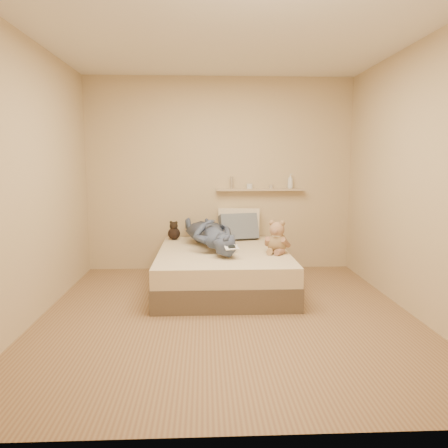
{
  "coord_description": "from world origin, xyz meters",
  "views": [
    {
      "loc": [
        -0.22,
        -4.07,
        1.47
      ],
      "look_at": [
        0.0,
        0.65,
        0.8
      ],
      "focal_mm": 35.0,
      "sensor_mm": 36.0,
      "label": 1
    }
  ],
  "objects_px": {
    "teddy_bear": "(277,240)",
    "pillow_cream": "(239,223)",
    "bed": "(223,269)",
    "dark_plush": "(174,232)",
    "game_console": "(231,247)",
    "pillow_grey": "(239,227)",
    "wall_shelf": "(260,190)",
    "person": "(210,233)"
  },
  "relations": [
    {
      "from": "bed",
      "to": "pillow_cream",
      "type": "bearing_deg",
      "value": 73.02
    },
    {
      "from": "teddy_bear",
      "to": "pillow_cream",
      "type": "height_order",
      "value": "pillow_cream"
    },
    {
      "from": "dark_plush",
      "to": "teddy_bear",
      "type": "bearing_deg",
      "value": -37.2
    },
    {
      "from": "bed",
      "to": "dark_plush",
      "type": "xyz_separation_m",
      "value": [
        -0.62,
        0.73,
        0.33
      ]
    },
    {
      "from": "game_console",
      "to": "wall_shelf",
      "type": "xyz_separation_m",
      "value": [
        0.48,
        1.42,
        0.52
      ]
    },
    {
      "from": "dark_plush",
      "to": "person",
      "type": "relative_size",
      "value": 0.17
    },
    {
      "from": "teddy_bear",
      "to": "pillow_grey",
      "type": "xyz_separation_m",
      "value": [
        -0.36,
        0.88,
        0.01
      ]
    },
    {
      "from": "game_console",
      "to": "dark_plush",
      "type": "bearing_deg",
      "value": 118.94
    },
    {
      "from": "pillow_grey",
      "to": "pillow_cream",
      "type": "bearing_deg",
      "value": 83.88
    },
    {
      "from": "game_console",
      "to": "wall_shelf",
      "type": "height_order",
      "value": "wall_shelf"
    },
    {
      "from": "person",
      "to": "wall_shelf",
      "type": "xyz_separation_m",
      "value": [
        0.7,
        0.72,
        0.48
      ]
    },
    {
      "from": "game_console",
      "to": "teddy_bear",
      "type": "height_order",
      "value": "teddy_bear"
    },
    {
      "from": "dark_plush",
      "to": "pillow_grey",
      "type": "xyz_separation_m",
      "value": [
        0.86,
        -0.04,
        0.06
      ]
    },
    {
      "from": "teddy_bear",
      "to": "pillow_grey",
      "type": "height_order",
      "value": "teddy_bear"
    },
    {
      "from": "bed",
      "to": "wall_shelf",
      "type": "xyz_separation_m",
      "value": [
        0.55,
        0.91,
        0.88
      ]
    },
    {
      "from": "teddy_bear",
      "to": "dark_plush",
      "type": "height_order",
      "value": "teddy_bear"
    },
    {
      "from": "pillow_cream",
      "to": "game_console",
      "type": "bearing_deg",
      "value": -97.88
    },
    {
      "from": "pillow_cream",
      "to": "wall_shelf",
      "type": "height_order",
      "value": "wall_shelf"
    },
    {
      "from": "teddy_bear",
      "to": "wall_shelf",
      "type": "height_order",
      "value": "wall_shelf"
    },
    {
      "from": "pillow_grey",
      "to": "wall_shelf",
      "type": "xyz_separation_m",
      "value": [
        0.31,
        0.22,
        0.48
      ]
    },
    {
      "from": "bed",
      "to": "dark_plush",
      "type": "bearing_deg",
      "value": 130.09
    },
    {
      "from": "game_console",
      "to": "pillow_cream",
      "type": "relative_size",
      "value": 0.3
    },
    {
      "from": "pillow_cream",
      "to": "person",
      "type": "height_order",
      "value": "pillow_cream"
    },
    {
      "from": "pillow_grey",
      "to": "game_console",
      "type": "bearing_deg",
      "value": -98.08
    },
    {
      "from": "game_console",
      "to": "pillow_grey",
      "type": "bearing_deg",
      "value": 81.92
    },
    {
      "from": "teddy_bear",
      "to": "wall_shelf",
      "type": "relative_size",
      "value": 0.32
    },
    {
      "from": "bed",
      "to": "teddy_bear",
      "type": "height_order",
      "value": "teddy_bear"
    },
    {
      "from": "teddy_bear",
      "to": "pillow_cream",
      "type": "bearing_deg",
      "value": 108.8
    },
    {
      "from": "teddy_bear",
      "to": "pillow_grey",
      "type": "distance_m",
      "value": 0.95
    },
    {
      "from": "wall_shelf",
      "to": "teddy_bear",
      "type": "bearing_deg",
      "value": -87.34
    },
    {
      "from": "dark_plush",
      "to": "pillow_grey",
      "type": "distance_m",
      "value": 0.86
    },
    {
      "from": "bed",
      "to": "game_console",
      "type": "distance_m",
      "value": 0.63
    },
    {
      "from": "teddy_bear",
      "to": "dark_plush",
      "type": "bearing_deg",
      "value": 142.8
    },
    {
      "from": "wall_shelf",
      "to": "bed",
      "type": "bearing_deg",
      "value": -121.18
    },
    {
      "from": "bed",
      "to": "pillow_cream",
      "type": "height_order",
      "value": "pillow_cream"
    },
    {
      "from": "pillow_grey",
      "to": "wall_shelf",
      "type": "height_order",
      "value": "wall_shelf"
    },
    {
      "from": "dark_plush",
      "to": "wall_shelf",
      "type": "height_order",
      "value": "wall_shelf"
    },
    {
      "from": "game_console",
      "to": "wall_shelf",
      "type": "distance_m",
      "value": 1.58
    },
    {
      "from": "game_console",
      "to": "dark_plush",
      "type": "height_order",
      "value": "dark_plush"
    },
    {
      "from": "pillow_grey",
      "to": "person",
      "type": "distance_m",
      "value": 0.64
    },
    {
      "from": "teddy_bear",
      "to": "bed",
      "type": "bearing_deg",
      "value": 162.37
    },
    {
      "from": "bed",
      "to": "dark_plush",
      "type": "height_order",
      "value": "dark_plush"
    }
  ]
}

